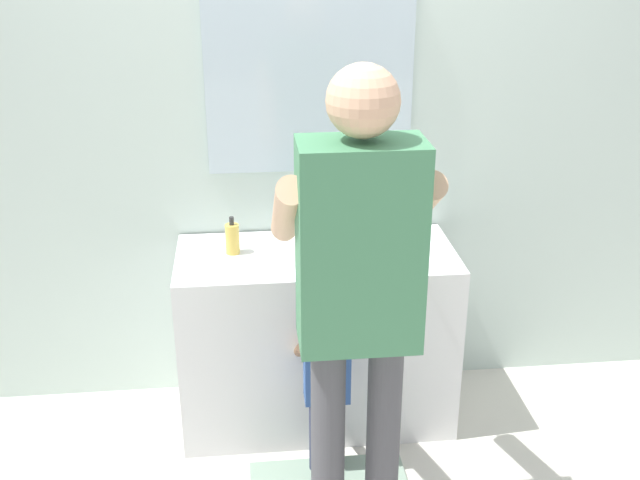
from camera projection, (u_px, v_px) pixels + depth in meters
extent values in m
plane|color=silver|center=(324.00, 454.00, 3.34)|extent=(14.00, 14.00, 0.00)
cube|color=silver|center=(309.00, 113.00, 3.38)|extent=(4.40, 0.08, 2.70)
cube|color=silver|center=(310.00, 81.00, 3.27)|extent=(0.89, 0.02, 0.79)
cube|color=white|center=(316.00, 336.00, 3.45)|extent=(1.20, 0.54, 0.82)
cylinder|color=white|center=(317.00, 243.00, 3.25)|extent=(0.32, 0.32, 0.11)
cylinder|color=silver|center=(317.00, 242.00, 3.25)|extent=(0.26, 0.26, 0.09)
cylinder|color=#B7BABF|center=(312.00, 217.00, 3.43)|extent=(0.03, 0.03, 0.18)
cylinder|color=#B7BABF|center=(313.00, 205.00, 3.35)|extent=(0.02, 0.12, 0.02)
cylinder|color=#B7BABF|center=(296.00, 231.00, 3.45)|extent=(0.04, 0.04, 0.05)
cylinder|color=#B7BABF|center=(327.00, 230.00, 3.46)|extent=(0.04, 0.04, 0.05)
cylinder|color=#4C8EB2|center=(410.00, 240.00, 3.30)|extent=(0.07, 0.07, 0.09)
cylinder|color=green|center=(406.00, 229.00, 3.28)|extent=(0.01, 0.03, 0.17)
cube|color=white|center=(407.00, 208.00, 3.25)|extent=(0.01, 0.02, 0.02)
cylinder|color=gold|center=(232.00, 239.00, 3.27)|extent=(0.06, 0.06, 0.13)
cylinder|color=#2D2D2D|center=(232.00, 221.00, 3.24)|extent=(0.02, 0.02, 0.03)
cylinder|color=#2D334C|center=(316.00, 436.00, 3.16)|extent=(0.05, 0.05, 0.36)
cylinder|color=#2D334C|center=(337.00, 435.00, 3.17)|extent=(0.05, 0.05, 0.36)
cube|color=#33569E|center=(327.00, 365.00, 3.04)|extent=(0.18, 0.10, 0.31)
sphere|color=brown|center=(327.00, 317.00, 2.95)|extent=(0.10, 0.10, 0.10)
cylinder|color=brown|center=(300.00, 350.00, 3.09)|extent=(0.04, 0.22, 0.17)
cylinder|color=brown|center=(349.00, 347.00, 3.11)|extent=(0.04, 0.22, 0.17)
cylinder|color=#47474C|center=(328.00, 440.00, 2.78)|extent=(0.12, 0.12, 0.81)
cylinder|color=#47474C|center=(383.00, 436.00, 2.80)|extent=(0.12, 0.12, 0.81)
cube|color=#427F56|center=(360.00, 247.00, 2.50)|extent=(0.41, 0.23, 0.70)
sphere|color=#D8A884|center=(363.00, 101.00, 2.31)|extent=(0.23, 0.23, 0.23)
cylinder|color=#D8A884|center=(287.00, 211.00, 2.62)|extent=(0.10, 0.49, 0.38)
cylinder|color=#D8A884|center=(416.00, 206.00, 2.66)|extent=(0.10, 0.49, 0.38)
cylinder|color=orange|center=(403.00, 235.00, 2.90)|extent=(0.01, 0.14, 0.03)
cube|color=white|center=(399.00, 225.00, 2.97)|extent=(0.01, 0.02, 0.02)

